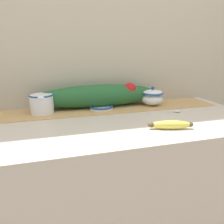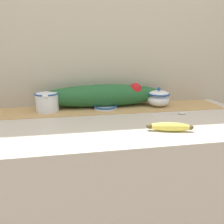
# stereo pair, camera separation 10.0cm
# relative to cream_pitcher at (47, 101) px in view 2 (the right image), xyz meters

# --- Properties ---
(countertop) EXTENTS (1.49, 0.65, 0.89)m
(countertop) POSITION_rel_cream_pitcher_xyz_m (0.31, -0.20, -0.50)
(countertop) COLOR beige
(countertop) RESTS_ON ground_plane
(back_wall) EXTENTS (2.29, 0.04, 2.40)m
(back_wall) POSITION_rel_cream_pitcher_xyz_m (0.31, 0.14, 0.26)
(back_wall) COLOR #B7AD99
(back_wall) RESTS_ON ground_plane
(table_runner) EXTENTS (1.37, 0.23, 0.00)m
(table_runner) POSITION_rel_cream_pitcher_xyz_m (0.31, -0.00, -0.06)
(table_runner) COLOR tan
(table_runner) RESTS_ON countertop
(cream_pitcher) EXTENTS (0.12, 0.14, 0.10)m
(cream_pitcher) POSITION_rel_cream_pitcher_xyz_m (0.00, 0.00, 0.00)
(cream_pitcher) COLOR white
(cream_pitcher) RESTS_ON countertop
(sugar_bowl) EXTENTS (0.13, 0.13, 0.11)m
(sugar_bowl) POSITION_rel_cream_pitcher_xyz_m (0.63, -0.00, -0.01)
(sugar_bowl) COLOR white
(sugar_bowl) RESTS_ON countertop
(small_dish) EXTENTS (0.13, 0.13, 0.02)m
(small_dish) POSITION_rel_cream_pitcher_xyz_m (0.32, -0.00, -0.04)
(small_dish) COLOR white
(small_dish) RESTS_ON countertop
(banana) EXTENTS (0.19, 0.08, 0.04)m
(banana) POSITION_rel_cream_pitcher_xyz_m (0.53, -0.39, -0.04)
(banana) COLOR #DBCC4C
(banana) RESTS_ON countertop
(spoon) EXTENTS (0.19, 0.03, 0.01)m
(spoon) POSITION_rel_cream_pitcher_xyz_m (0.69, -0.17, -0.05)
(spoon) COLOR silver
(spoon) RESTS_ON countertop
(poinsettia_garland) EXTENTS (0.73, 0.14, 0.13)m
(poinsettia_garland) POSITION_rel_cream_pitcher_xyz_m (0.31, 0.05, 0.01)
(poinsettia_garland) COLOR #235B2D
(poinsettia_garland) RESTS_ON countertop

